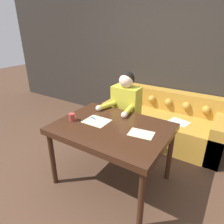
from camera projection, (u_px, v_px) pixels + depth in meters
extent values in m
plane|color=#4C3323|center=(113.00, 178.00, 2.60)|extent=(16.00, 16.00, 0.00)
cube|color=#2D2823|center=(168.00, 58.00, 3.43)|extent=(8.00, 0.06, 2.60)
cube|color=#381E11|center=(112.00, 129.00, 2.26)|extent=(1.28, 0.95, 0.07)
cylinder|color=#381E11|center=(53.00, 159.00, 2.39)|extent=(0.06, 0.06, 0.71)
cylinder|color=#381E11|center=(141.00, 201.00, 1.82)|extent=(0.06, 0.06, 0.71)
cylinder|color=#381E11|center=(95.00, 130.00, 3.03)|extent=(0.06, 0.06, 0.71)
cylinder|color=#381E11|center=(170.00, 155.00, 2.46)|extent=(0.06, 0.06, 0.71)
cube|color=#B7842D|center=(162.00, 127.00, 3.40)|extent=(1.90, 0.87, 0.44)
cube|color=#B7842D|center=(171.00, 100.00, 3.50)|extent=(1.90, 0.22, 0.34)
cube|color=#B7842D|center=(120.00, 112.00, 3.79)|extent=(0.20, 0.87, 0.60)
cube|color=#B7842D|center=(218.00, 137.00, 2.96)|extent=(0.20, 0.87, 0.60)
sphere|color=#B7842D|center=(137.00, 96.00, 3.69)|extent=(0.13, 0.13, 0.13)
sphere|color=#B7842D|center=(152.00, 99.00, 3.54)|extent=(0.13, 0.13, 0.13)
sphere|color=#B7842D|center=(168.00, 102.00, 3.40)|extent=(0.13, 0.13, 0.13)
sphere|color=#B7842D|center=(186.00, 106.00, 3.25)|extent=(0.13, 0.13, 0.13)
sphere|color=#B7842D|center=(206.00, 110.00, 3.10)|extent=(0.13, 0.13, 0.13)
cube|color=white|center=(179.00, 122.00, 3.09)|extent=(0.33, 0.28, 0.00)
cylinder|color=#33281E|center=(125.00, 137.00, 3.06)|extent=(0.28, 0.28, 0.50)
cube|color=gold|center=(126.00, 105.00, 2.85)|extent=(0.39, 0.22, 0.55)
sphere|color=beige|center=(126.00, 81.00, 2.69)|extent=(0.19, 0.19, 0.19)
sphere|color=black|center=(127.00, 79.00, 2.71)|extent=(0.20, 0.20, 0.20)
cylinder|color=gold|center=(107.00, 106.00, 2.72)|extent=(0.14, 0.29, 0.07)
sphere|color=beige|center=(99.00, 108.00, 2.64)|extent=(0.08, 0.08, 0.08)
cylinder|color=gold|center=(128.00, 111.00, 2.56)|extent=(0.11, 0.29, 0.07)
sphere|color=beige|center=(124.00, 115.00, 2.44)|extent=(0.08, 0.08, 0.08)
cube|color=beige|center=(97.00, 121.00, 2.36)|extent=(0.29, 0.25, 0.00)
cube|color=beige|center=(141.00, 134.00, 2.09)|extent=(0.28, 0.21, 0.00)
cube|color=silver|center=(100.00, 121.00, 2.36)|extent=(0.13, 0.02, 0.00)
cube|color=#2D569E|center=(93.00, 119.00, 2.42)|extent=(0.09, 0.02, 0.00)
torus|color=#2D569E|center=(91.00, 118.00, 2.45)|extent=(0.04, 0.04, 0.01)
cube|color=silver|center=(98.00, 122.00, 2.35)|extent=(0.12, 0.07, 0.00)
cube|color=#2D569E|center=(94.00, 118.00, 2.43)|extent=(0.08, 0.05, 0.00)
torus|color=#2D569E|center=(93.00, 117.00, 2.46)|extent=(0.04, 0.04, 0.01)
cylinder|color=silver|center=(96.00, 120.00, 2.40)|extent=(0.01, 0.01, 0.01)
cylinder|color=#9E3833|center=(72.00, 117.00, 2.37)|extent=(0.08, 0.08, 0.09)
torus|color=#9E3833|center=(75.00, 118.00, 2.34)|extent=(0.05, 0.01, 0.05)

